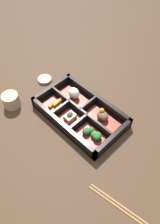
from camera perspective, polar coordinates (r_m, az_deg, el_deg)
ground_plane at (r=0.84m, az=0.00°, el=-1.05°), size 3.00×3.00×0.00m
bento_base at (r=0.84m, az=0.00°, el=-0.84°), size 0.34×0.20×0.01m
bento_rim at (r=0.82m, az=-0.11°, el=-0.08°), size 0.34×0.20×0.05m
bowl_rice at (r=0.87m, az=-1.60°, el=4.57°), size 0.13×0.06×0.05m
bowl_stew at (r=0.81m, az=5.90°, el=-1.34°), size 0.13×0.06×0.05m
bowl_carrots at (r=0.86m, az=-6.68°, el=2.12°), size 0.08×0.07×0.02m
bowl_tofu at (r=0.82m, az=-2.63°, el=-1.40°), size 0.07×0.06×0.03m
bowl_greens at (r=0.77m, az=3.34°, el=-5.90°), size 0.10×0.06×0.03m
tea_cup at (r=0.90m, az=-17.58°, el=2.97°), size 0.07×0.07×0.06m
chopsticks at (r=0.70m, az=11.31°, el=-23.58°), size 0.23×0.05×0.01m
sauce_dish at (r=0.98m, az=-9.22°, el=8.41°), size 0.06×0.06×0.01m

